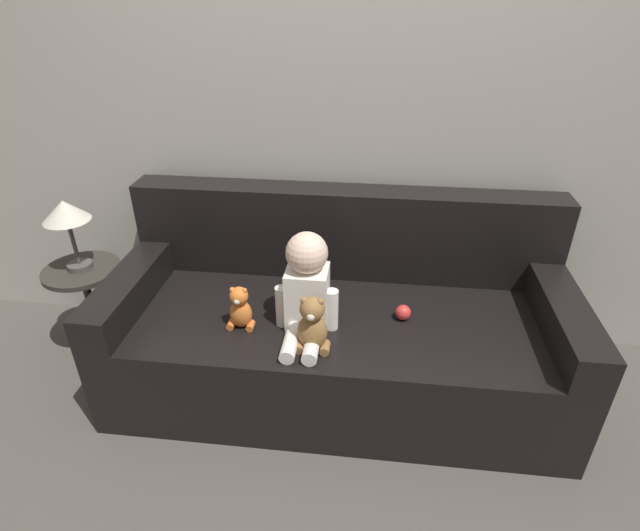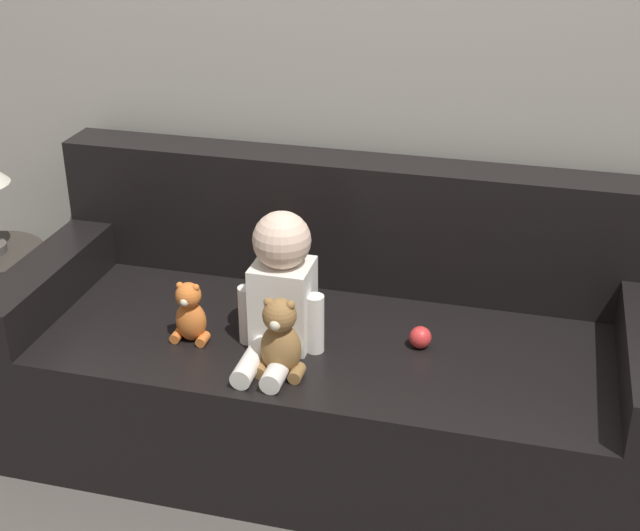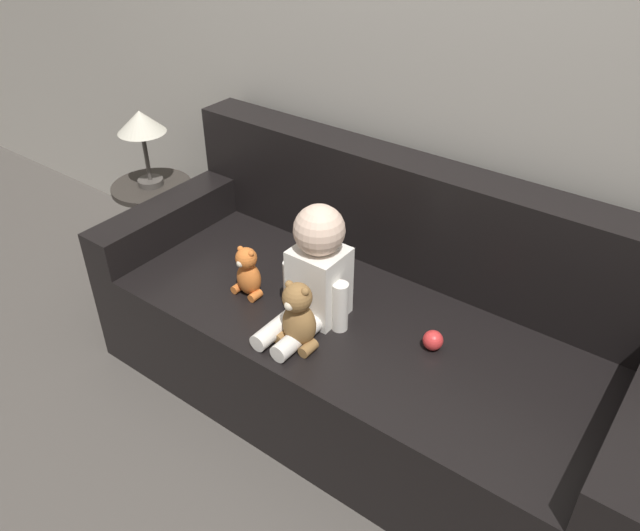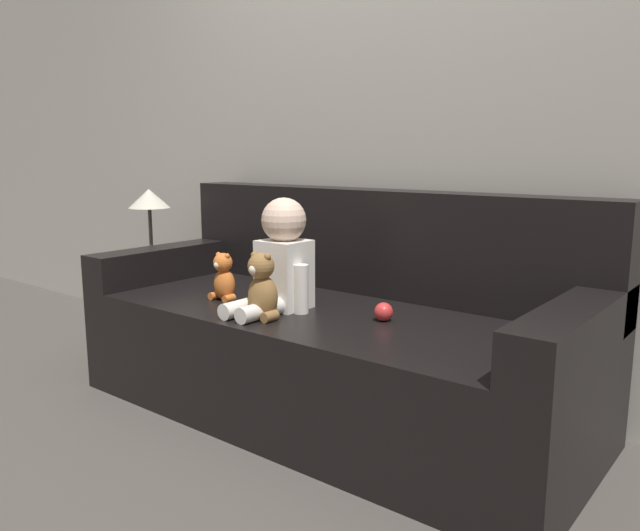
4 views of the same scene
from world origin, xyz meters
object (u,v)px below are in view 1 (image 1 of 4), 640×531
at_px(couch, 339,327).
at_px(teddy_bear_brown, 312,325).
at_px(toy_ball, 403,312).
at_px(person_baby, 307,288).
at_px(plush_toy_side, 240,309).
at_px(side_table, 74,244).

height_order(couch, teddy_bear_brown, couch).
bearing_deg(toy_ball, person_baby, -166.97).
bearing_deg(couch, plush_toy_side, -150.65).
xyz_separation_m(plush_toy_side, side_table, (-0.91, 0.31, 0.09)).
height_order(teddy_bear_brown, toy_ball, teddy_bear_brown).
relative_size(couch, plush_toy_side, 10.33).
xyz_separation_m(couch, person_baby, (-0.13, -0.19, 0.33)).
bearing_deg(person_baby, side_table, 167.13).
bearing_deg(toy_ball, teddy_bear_brown, -146.18).
distance_m(person_baby, side_table, 1.22).
bearing_deg(plush_toy_side, teddy_bear_brown, -18.86).
relative_size(person_baby, side_table, 0.50).
distance_m(person_baby, toy_ball, 0.46).
bearing_deg(side_table, plush_toy_side, -19.05).
relative_size(teddy_bear_brown, side_table, 0.29).
height_order(person_baby, toy_ball, person_baby).
bearing_deg(couch, person_baby, -123.74).
bearing_deg(person_baby, teddy_bear_brown, -74.03).
xyz_separation_m(person_baby, toy_ball, (0.42, 0.10, -0.16)).
height_order(person_baby, teddy_bear_brown, person_baby).
distance_m(teddy_bear_brown, plush_toy_side, 0.35).
bearing_deg(side_table, teddy_bear_brown, -19.00).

